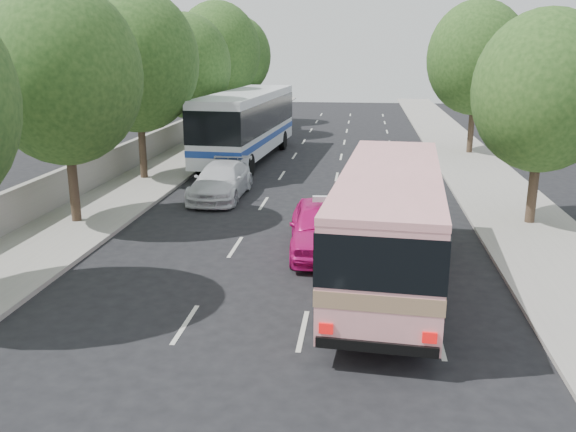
% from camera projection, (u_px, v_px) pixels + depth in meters
% --- Properties ---
extents(ground, '(120.00, 120.00, 0.00)m').
position_uv_depth(ground, '(274.00, 296.00, 16.64)').
color(ground, black).
rests_on(ground, ground).
extents(sidewalk_left, '(4.00, 90.00, 0.15)m').
position_uv_depth(sidewalk_left, '(182.00, 158.00, 36.74)').
color(sidewalk_left, '#9E998E').
rests_on(sidewalk_left, ground).
extents(sidewalk_right, '(4.00, 90.00, 0.12)m').
position_uv_depth(sidewalk_right, '(471.00, 165.00, 34.74)').
color(sidewalk_right, '#9E998E').
rests_on(sidewalk_right, ground).
extents(low_wall, '(0.30, 90.00, 1.50)m').
position_uv_depth(low_wall, '(153.00, 144.00, 36.72)').
color(low_wall, '#9E998E').
rests_on(low_wall, sidewalk_left).
extents(tree_left_b, '(5.70, 5.70, 8.88)m').
position_uv_depth(tree_left_b, '(63.00, 68.00, 21.74)').
color(tree_left_b, '#38281E').
rests_on(tree_left_b, ground).
extents(tree_left_c, '(6.00, 6.00, 9.35)m').
position_uv_depth(tree_left_c, '(138.00, 56.00, 29.33)').
color(tree_left_c, '#38281E').
rests_on(tree_left_c, ground).
extents(tree_left_d, '(5.52, 5.52, 8.60)m').
position_uv_depth(tree_left_d, '(187.00, 62.00, 37.10)').
color(tree_left_d, '#38281E').
rests_on(tree_left_d, ground).
extents(tree_left_e, '(6.30, 6.30, 9.82)m').
position_uv_depth(tree_left_e, '(218.00, 48.00, 44.52)').
color(tree_left_e, '#38281E').
rests_on(tree_left_e, ground).
extents(tree_left_f, '(5.88, 5.88, 9.16)m').
position_uv_depth(tree_left_f, '(238.00, 53.00, 52.31)').
color(tree_left_f, '#38281E').
rests_on(tree_left_f, ground).
extents(tree_right_near, '(5.10, 5.10, 7.95)m').
position_uv_depth(tree_right_near, '(547.00, 86.00, 21.80)').
color(tree_right_near, '#38281E').
rests_on(tree_right_near, ground).
extents(tree_right_far, '(6.00, 6.00, 9.35)m').
position_uv_depth(tree_right_far, '(478.00, 54.00, 36.81)').
color(tree_right_far, '#38281E').
rests_on(tree_right_far, ground).
extents(pink_bus, '(3.45, 10.61, 3.33)m').
position_uv_depth(pink_bus, '(390.00, 214.00, 16.95)').
color(pink_bus, pink).
rests_on(pink_bus, ground).
extents(pink_taxi, '(2.46, 5.18, 1.71)m').
position_uv_depth(pink_taxi, '(321.00, 227.00, 20.03)').
color(pink_taxi, '#D11275').
rests_on(pink_taxi, ground).
extents(white_pickup, '(2.23, 5.32, 1.54)m').
position_uv_depth(white_pickup, '(221.00, 181.00, 27.25)').
color(white_pickup, silver).
rests_on(white_pickup, ground).
extents(tour_coach_front, '(3.82, 13.63, 4.03)m').
position_uv_depth(tour_coach_front, '(247.00, 120.00, 35.77)').
color(tour_coach_front, silver).
rests_on(tour_coach_front, ground).
extents(tour_coach_rear, '(3.79, 11.59, 3.41)m').
position_uv_depth(tour_coach_rear, '(253.00, 108.00, 46.57)').
color(tour_coach_rear, white).
rests_on(tour_coach_rear, ground).
extents(taxi_roof_sign, '(0.56, 0.23, 0.18)m').
position_uv_depth(taxi_roof_sign, '(321.00, 199.00, 19.78)').
color(taxi_roof_sign, silver).
rests_on(taxi_roof_sign, pink_taxi).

